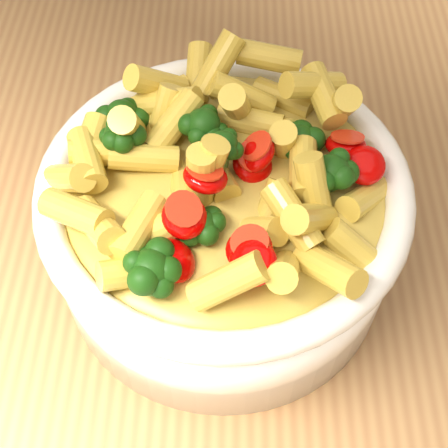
{
  "coord_description": "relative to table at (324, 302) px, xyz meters",
  "views": [
    {
      "loc": [
        -0.1,
        -0.3,
        1.36
      ],
      "look_at": [
        -0.1,
        -0.02,
        0.96
      ],
      "focal_mm": 50.0,
      "sensor_mm": 36.0,
      "label": 1
    }
  ],
  "objects": [
    {
      "name": "pasta_salad",
      "position": [
        -0.1,
        -0.02,
        0.23
      ],
      "size": [
        0.22,
        0.22,
        0.05
      ],
      "color": "#EBC04A",
      "rests_on": "serving_bowl"
    },
    {
      "name": "table",
      "position": [
        0.0,
        0.0,
        0.0
      ],
      "size": [
        1.2,
        0.8,
        0.9
      ],
      "color": "#A27545",
      "rests_on": "ground"
    },
    {
      "name": "serving_bowl",
      "position": [
        -0.1,
        -0.02,
        0.16
      ],
      "size": [
        0.27,
        0.27,
        0.12
      ],
      "color": "white",
      "rests_on": "table"
    }
  ]
}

